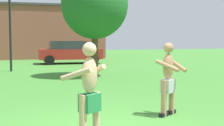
% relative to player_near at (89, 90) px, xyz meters
% --- Properties ---
extents(player_near, '(0.77, 0.75, 1.73)m').
position_rel_player_near_xyz_m(player_near, '(0.00, 0.00, 0.00)').
color(player_near, black).
rests_on(player_near, ground_plane).
extents(player_in_gray, '(0.72, 0.77, 1.69)m').
position_rel_player_near_xyz_m(player_in_gray, '(2.19, 1.45, -0.02)').
color(player_in_gray, black).
rests_on(player_in_gray, ground_plane).
extents(car_red_mid_lot, '(4.33, 2.09, 1.58)m').
position_rel_player_near_xyz_m(car_red_mid_lot, '(2.40, 17.26, -0.09)').
color(car_red_mid_lot, maroon).
rests_on(car_red_mid_lot, ground_plane).
extents(lamp_post, '(0.60, 0.24, 5.51)m').
position_rel_player_near_xyz_m(lamp_post, '(-1.46, 12.86, 2.48)').
color(lamp_post, black).
rests_on(lamp_post, ground_plane).
extents(outbuilding_behind_lot, '(13.46, 6.48, 4.64)m').
position_rel_player_near_xyz_m(outbuilding_behind_lot, '(-0.13, 25.22, 1.41)').
color(outbuilding_behind_lot, brown).
rests_on(outbuilding_behind_lot, ground_plane).
extents(tree_right_field, '(3.06, 3.06, 4.92)m').
position_rel_player_near_xyz_m(tree_right_field, '(2.31, 9.30, 2.40)').
color(tree_right_field, '#4C3823').
rests_on(tree_right_field, ground_plane).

